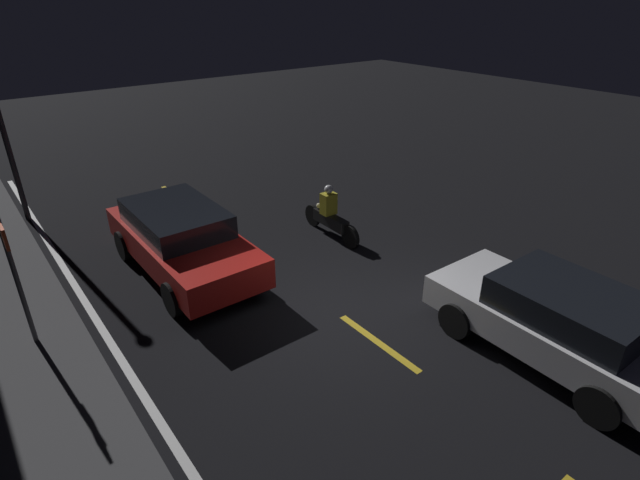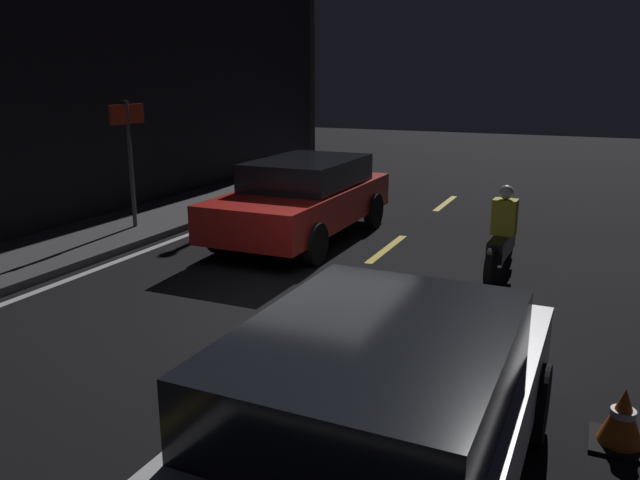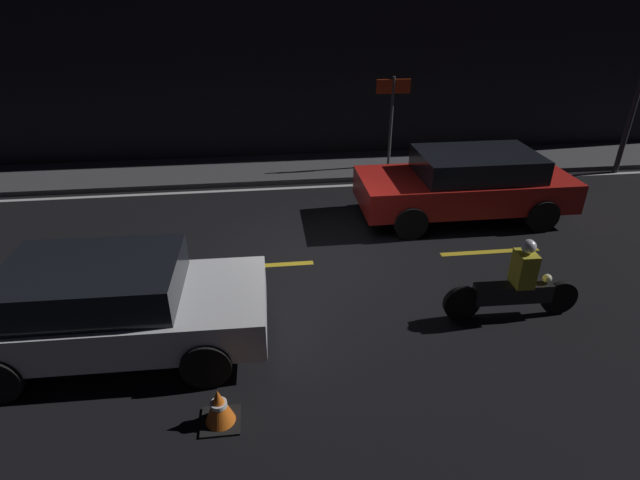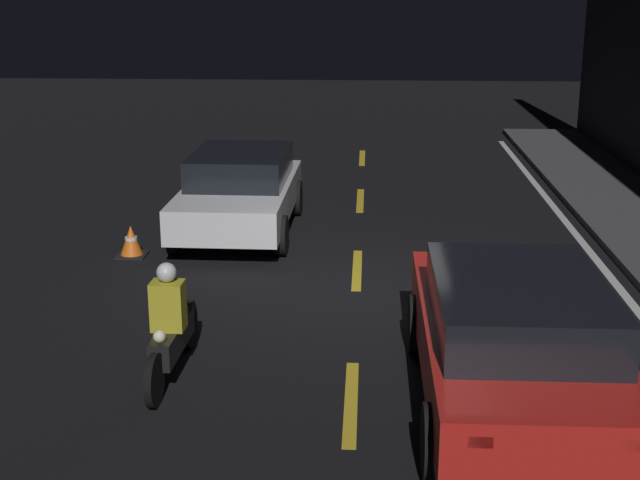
% 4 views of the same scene
% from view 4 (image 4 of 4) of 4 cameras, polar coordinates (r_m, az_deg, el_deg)
% --- Properties ---
extents(ground_plane, '(56.00, 56.00, 0.00)m').
position_cam_4_polar(ground_plane, '(12.84, 2.32, -3.31)').
color(ground_plane, black).
extents(lane_dash_a, '(2.00, 0.14, 0.01)m').
position_cam_4_polar(lane_dash_a, '(22.51, 2.72, 5.28)').
color(lane_dash_a, gold).
rests_on(lane_dash_a, ground).
extents(lane_dash_b, '(2.00, 0.14, 0.01)m').
position_cam_4_polar(lane_dash_b, '(18.11, 2.59, 2.55)').
color(lane_dash_b, gold).
rests_on(lane_dash_b, ground).
extents(lane_dash_c, '(2.00, 0.14, 0.01)m').
position_cam_4_polar(lane_dash_c, '(13.78, 2.39, -1.90)').
color(lane_dash_c, gold).
rests_on(lane_dash_c, ground).
extents(lane_dash_d, '(2.00, 0.14, 0.01)m').
position_cam_4_polar(lane_dash_d, '(9.61, 2.00, -10.31)').
color(lane_dash_d, gold).
rests_on(lane_dash_d, ground).
extents(lane_solid_kerb, '(25.20, 0.14, 0.01)m').
position_cam_4_polar(lane_solid_kerb, '(13.36, 18.98, -3.42)').
color(lane_solid_kerb, silver).
rests_on(lane_solid_kerb, ground).
extents(sedan_white, '(4.20, 1.99, 1.42)m').
position_cam_4_polar(sedan_white, '(15.72, -5.15, 3.22)').
color(sedan_white, silver).
rests_on(sedan_white, ground).
extents(taxi_red, '(4.58, 1.98, 1.48)m').
position_cam_4_polar(taxi_red, '(9.35, 12.27, -6.11)').
color(taxi_red, red).
rests_on(taxi_red, ground).
extents(motorcycle, '(2.17, 0.37, 1.36)m').
position_cam_4_polar(motorcycle, '(10.15, -9.50, -5.66)').
color(motorcycle, black).
rests_on(motorcycle, ground).
extents(traffic_cone_near, '(0.47, 0.47, 0.51)m').
position_cam_4_polar(traffic_cone_near, '(14.71, -11.99, -0.08)').
color(traffic_cone_near, black).
rests_on(traffic_cone_near, ground).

